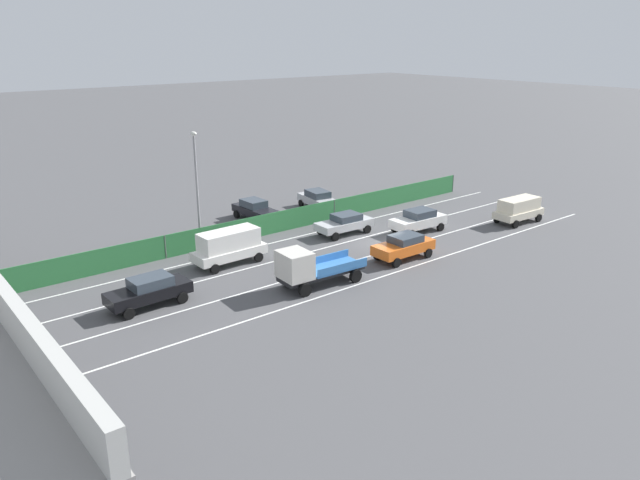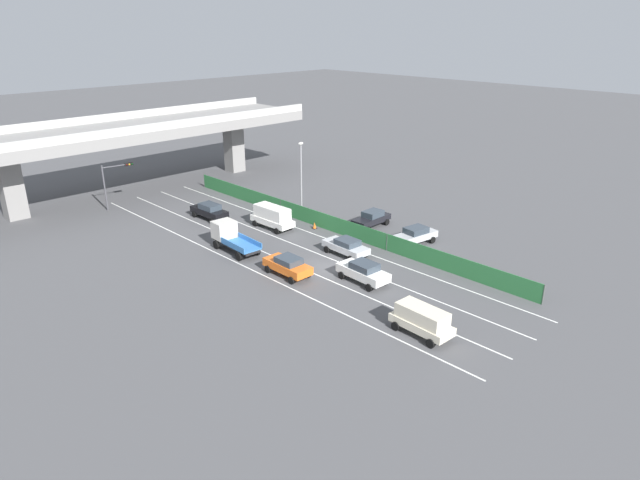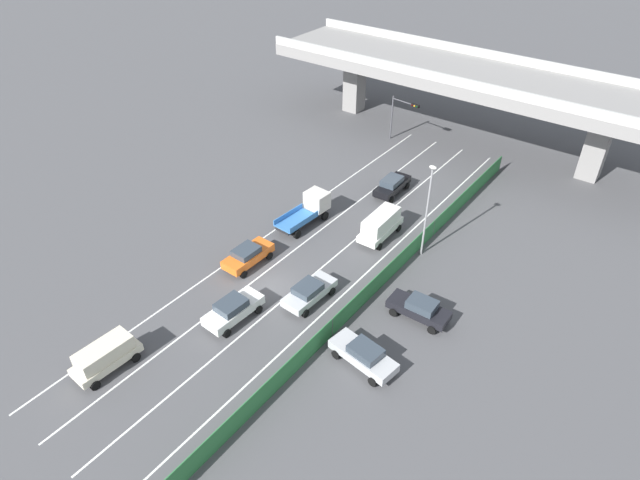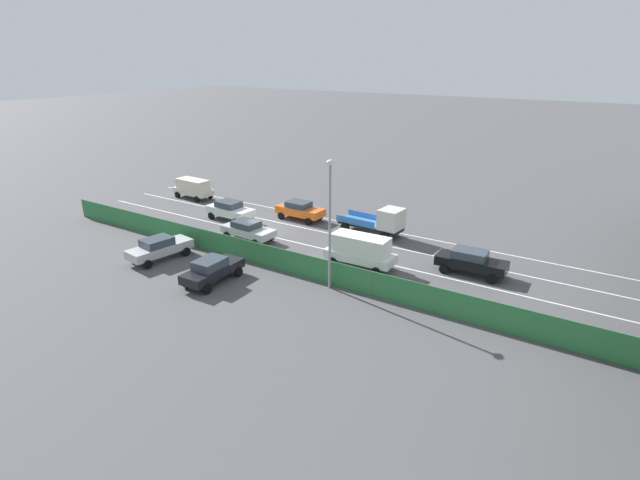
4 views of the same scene
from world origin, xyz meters
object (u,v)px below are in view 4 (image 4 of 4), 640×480
at_px(car_sedan_black, 471,261).
at_px(car_taxi_orange, 300,210).
at_px(parked_wagon_silver, 159,247).
at_px(parked_sedan_dark, 212,269).
at_px(car_sedan_silver, 248,229).
at_px(flatbed_truck_blue, 381,221).
at_px(car_van_white, 360,249).
at_px(car_van_cream, 193,187).
at_px(car_hatchback_white, 230,210).
at_px(street_lamp, 330,214).
at_px(traffic_cone, 299,267).

distance_m(car_sedan_black, car_taxi_orange, 16.88).
bearing_deg(parked_wagon_silver, parked_sedan_dark, 82.55).
height_order(car_sedan_silver, flatbed_truck_blue, flatbed_truck_blue).
height_order(car_van_white, parked_sedan_dark, car_van_white).
bearing_deg(car_van_cream, car_hatchback_white, 67.66).
relative_size(car_sedan_black, car_sedan_silver, 1.03).
xyz_separation_m(car_hatchback_white, car_van_cream, (-3.33, -8.10, 0.20)).
xyz_separation_m(car_taxi_orange, street_lamp, (10.48, 9.64, 3.99)).
bearing_deg(traffic_cone, car_taxi_orange, -145.13).
bearing_deg(car_van_cream, street_lamp, 65.79).
height_order(car_sedan_black, parked_sedan_dark, car_sedan_black).
relative_size(parked_sedan_dark, traffic_cone, 6.79).
relative_size(car_van_white, street_lamp, 0.60).
bearing_deg(parked_wagon_silver, traffic_cone, 111.13).
distance_m(flatbed_truck_blue, traffic_cone, 9.52).
xyz_separation_m(car_sedan_black, car_taxi_orange, (-3.50, -16.51, -0.02)).
bearing_deg(car_van_white, car_hatchback_white, -101.27).
distance_m(car_van_white, street_lamp, 5.41).
relative_size(car_hatchback_white, car_taxi_orange, 1.04).
bearing_deg(car_van_white, car_taxi_orange, -123.74).
xyz_separation_m(car_hatchback_white, parked_sedan_dark, (10.45, 8.05, -0.03)).
bearing_deg(car_van_cream, parked_sedan_dark, 49.54).
xyz_separation_m(car_sedan_black, car_van_cream, (-3.35, -29.83, 0.21)).
bearing_deg(car_sedan_black, street_lamp, -44.59).
bearing_deg(parked_wagon_silver, flatbed_truck_blue, 139.37).
relative_size(car_van_white, parked_wagon_silver, 1.02).
height_order(car_van_cream, car_sedan_silver, car_van_cream).
distance_m(street_lamp, traffic_cone, 5.64).
bearing_deg(parked_sedan_dark, traffic_cone, 140.68).
bearing_deg(car_van_cream, car_van_white, 74.68).
relative_size(car_sedan_black, street_lamp, 0.57).
xyz_separation_m(car_van_cream, street_lamp, (10.32, 22.95, 3.76)).
bearing_deg(street_lamp, car_sedan_black, 135.41).
relative_size(car_sedan_black, car_van_white, 0.95).
distance_m(car_taxi_orange, parked_sedan_dark, 14.22).
distance_m(flatbed_truck_blue, parked_sedan_dark, 14.84).
distance_m(car_hatchback_white, flatbed_truck_blue, 13.74).
relative_size(car_sedan_black, parked_wagon_silver, 0.97).
relative_size(car_sedan_silver, flatbed_truck_blue, 0.82).
bearing_deg(car_sedan_silver, car_hatchback_white, -123.01).
relative_size(car_hatchback_white, parked_sedan_dark, 1.02).
relative_size(car_hatchback_white, traffic_cone, 6.93).
height_order(car_sedan_black, car_taxi_orange, car_sedan_black).
bearing_deg(flatbed_truck_blue, car_hatchback_white, -75.54).
bearing_deg(street_lamp, car_taxi_orange, -137.39).
height_order(car_van_cream, flatbed_truck_blue, flatbed_truck_blue).
relative_size(car_taxi_orange, parked_wagon_silver, 0.91).
bearing_deg(flatbed_truck_blue, traffic_cone, -9.33).
height_order(car_van_white, car_van_cream, car_van_white).
xyz_separation_m(car_taxi_orange, parked_sedan_dark, (13.93, 2.84, -0.01)).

